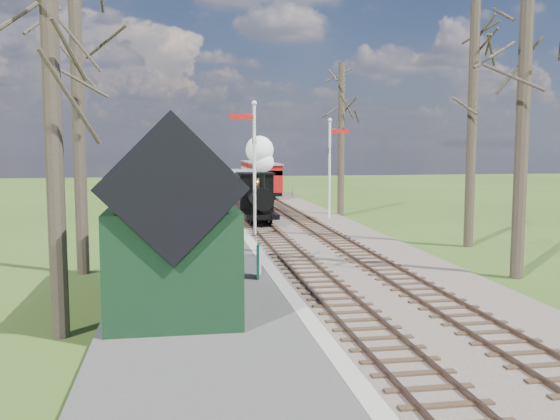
{
  "coord_description": "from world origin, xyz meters",
  "views": [
    {
      "loc": [
        -4.21,
        -12.12,
        4.29
      ],
      "look_at": [
        -0.06,
        12.77,
        1.6
      ],
      "focal_mm": 40.0,
      "sensor_mm": 36.0,
      "label": 1
    }
  ],
  "objects_px": {
    "red_carriage_a": "(265,179)",
    "red_carriage_b": "(256,176)",
    "coach": "(245,189)",
    "semaphore_near": "(253,158)",
    "sign_board": "(259,260)",
    "person": "(229,280)",
    "locomotive": "(258,186)",
    "station_shed": "(174,223)",
    "bench": "(222,283)",
    "semaphore_far": "(331,160)"
  },
  "relations": [
    {
      "from": "red_carriage_a",
      "to": "red_carriage_b",
      "type": "relative_size",
      "value": 1.0
    },
    {
      "from": "coach",
      "to": "red_carriage_a",
      "type": "bearing_deg",
      "value": 75.22
    },
    {
      "from": "red_carriage_a",
      "to": "red_carriage_b",
      "type": "xyz_separation_m",
      "value": [
        0.0,
        5.5,
        0.0
      ]
    },
    {
      "from": "semaphore_near",
      "to": "sign_board",
      "type": "distance_m",
      "value": 9.97
    },
    {
      "from": "semaphore_near",
      "to": "red_carriage_b",
      "type": "xyz_separation_m",
      "value": [
        3.37,
        25.56,
        -2.09
      ]
    },
    {
      "from": "coach",
      "to": "person",
      "type": "relative_size",
      "value": 5.17
    },
    {
      "from": "semaphore_near",
      "to": "red_carriage_b",
      "type": "relative_size",
      "value": 1.18
    },
    {
      "from": "red_carriage_a",
      "to": "sign_board",
      "type": "xyz_separation_m",
      "value": [
        -4.36,
        -29.55,
        -0.8
      ]
    },
    {
      "from": "locomotive",
      "to": "sign_board",
      "type": "height_order",
      "value": "locomotive"
    },
    {
      "from": "coach",
      "to": "red_carriage_b",
      "type": "bearing_deg",
      "value": 80.39
    },
    {
      "from": "red_carriage_a",
      "to": "person",
      "type": "height_order",
      "value": "red_carriage_a"
    },
    {
      "from": "person",
      "to": "semaphore_near",
      "type": "bearing_deg",
      "value": 3.53
    },
    {
      "from": "red_carriage_b",
      "to": "locomotive",
      "type": "bearing_deg",
      "value": -96.95
    },
    {
      "from": "station_shed",
      "to": "semaphore_near",
      "type": "xyz_separation_m",
      "value": [
        3.53,
        12.0,
        1.35
      ]
    },
    {
      "from": "red_carriage_b",
      "to": "station_shed",
      "type": "bearing_deg",
      "value": -100.4
    },
    {
      "from": "station_shed",
      "to": "bench",
      "type": "relative_size",
      "value": 3.93
    },
    {
      "from": "locomotive",
      "to": "sign_board",
      "type": "distance_m",
      "value": 13.81
    },
    {
      "from": "locomotive",
      "to": "person",
      "type": "relative_size",
      "value": 3.23
    },
    {
      "from": "locomotive",
      "to": "person",
      "type": "xyz_separation_m",
      "value": [
        -2.95,
        -16.92,
        -1.17
      ]
    },
    {
      "from": "semaphore_near",
      "to": "sign_board",
      "type": "height_order",
      "value": "semaphore_near"
    },
    {
      "from": "red_carriage_a",
      "to": "coach",
      "type": "bearing_deg",
      "value": -104.78
    },
    {
      "from": "red_carriage_b",
      "to": "person",
      "type": "height_order",
      "value": "red_carriage_b"
    },
    {
      "from": "semaphore_far",
      "to": "sign_board",
      "type": "distance_m",
      "value": 16.86
    },
    {
      "from": "sign_board",
      "to": "bench",
      "type": "relative_size",
      "value": 0.66
    },
    {
      "from": "station_shed",
      "to": "sign_board",
      "type": "height_order",
      "value": "station_shed"
    },
    {
      "from": "sign_board",
      "to": "person",
      "type": "bearing_deg",
      "value": -110.07
    },
    {
      "from": "semaphore_near",
      "to": "person",
      "type": "distance_m",
      "value": 13.24
    },
    {
      "from": "semaphore_near",
      "to": "sign_board",
      "type": "xyz_separation_m",
      "value": [
        -0.99,
        -9.49,
        -2.89
      ]
    },
    {
      "from": "red_carriage_a",
      "to": "person",
      "type": "distance_m",
      "value": 33.31
    },
    {
      "from": "red_carriage_a",
      "to": "bench",
      "type": "xyz_separation_m",
      "value": [
        -5.67,
        -31.95,
        -0.92
      ]
    },
    {
      "from": "red_carriage_a",
      "to": "person",
      "type": "relative_size",
      "value": 3.8
    },
    {
      "from": "semaphore_far",
      "to": "bench",
      "type": "distance_m",
      "value": 19.57
    },
    {
      "from": "red_carriage_b",
      "to": "coach",
      "type": "bearing_deg",
      "value": -99.61
    },
    {
      "from": "red_carriage_a",
      "to": "bench",
      "type": "distance_m",
      "value": 32.46
    },
    {
      "from": "coach",
      "to": "red_carriage_b",
      "type": "distance_m",
      "value": 15.57
    },
    {
      "from": "red_carriage_b",
      "to": "sign_board",
      "type": "xyz_separation_m",
      "value": [
        -4.36,
        -35.05,
        -0.8
      ]
    },
    {
      "from": "locomotive",
      "to": "sign_board",
      "type": "bearing_deg",
      "value": -97.3
    },
    {
      "from": "person",
      "to": "semaphore_far",
      "type": "bearing_deg",
      "value": -8.08
    },
    {
      "from": "coach",
      "to": "bench",
      "type": "xyz_separation_m",
      "value": [
        -3.07,
        -22.1,
        -0.9
      ]
    },
    {
      "from": "semaphore_far",
      "to": "coach",
      "type": "distance_m",
      "value": 6.34
    },
    {
      "from": "station_shed",
      "to": "red_carriage_a",
      "type": "bearing_deg",
      "value": 77.86
    },
    {
      "from": "station_shed",
      "to": "person",
      "type": "height_order",
      "value": "station_shed"
    },
    {
      "from": "station_shed",
      "to": "coach",
      "type": "distance_m",
      "value": 22.64
    },
    {
      "from": "semaphore_far",
      "to": "red_carriage_b",
      "type": "xyz_separation_m",
      "value": [
        -1.77,
        19.56,
        -1.81
      ]
    },
    {
      "from": "coach",
      "to": "red_carriage_a",
      "type": "height_order",
      "value": "red_carriage_a"
    },
    {
      "from": "semaphore_far",
      "to": "red_carriage_a",
      "type": "xyz_separation_m",
      "value": [
        -1.77,
        14.06,
        -1.81
      ]
    },
    {
      "from": "semaphore_near",
      "to": "red_carriage_b",
      "type": "bearing_deg",
      "value": 82.49
    },
    {
      "from": "coach",
      "to": "semaphore_near",
      "type": "bearing_deg",
      "value": -94.31
    },
    {
      "from": "locomotive",
      "to": "red_carriage_b",
      "type": "distance_m",
      "value": 21.58
    },
    {
      "from": "locomotive",
      "to": "coach",
      "type": "height_order",
      "value": "locomotive"
    }
  ]
}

